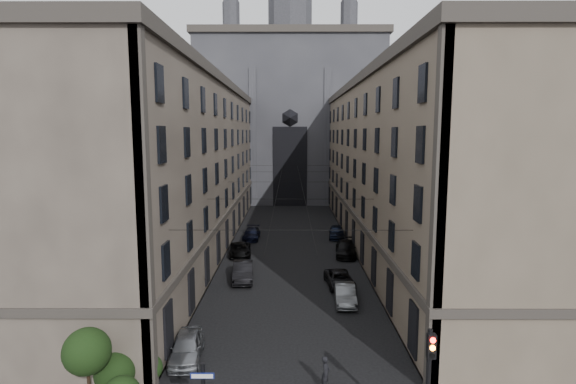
{
  "coord_description": "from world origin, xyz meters",
  "views": [
    {
      "loc": [
        -0.06,
        -15.16,
        13.07
      ],
      "look_at": [
        -0.16,
        10.22,
        9.67
      ],
      "focal_mm": 28.0,
      "sensor_mm": 36.0,
      "label": 1
    }
  ],
  "objects_px": {
    "pedestrian": "(326,373)",
    "car_left_midnear": "(243,271)",
    "gothic_tower": "(290,108)",
    "car_right_far": "(336,232)",
    "traffic_light_right": "(429,375)",
    "car_left_near": "(187,347)",
    "car_left_far": "(252,234)",
    "car_right_near": "(345,294)",
    "car_left_midfar": "(240,250)",
    "car_right_midnear": "(340,279)",
    "car_right_midfar": "(346,249)"
  },
  "relations": [
    {
      "from": "gothic_tower",
      "to": "car_right_midfar",
      "type": "relative_size",
      "value": 11.03
    },
    {
      "from": "car_left_near",
      "to": "car_left_midfar",
      "type": "relative_size",
      "value": 0.92
    },
    {
      "from": "car_right_midfar",
      "to": "car_right_far",
      "type": "xyz_separation_m",
      "value": [
        -0.15,
        8.05,
        0.01
      ]
    },
    {
      "from": "car_left_near",
      "to": "car_left_midfar",
      "type": "bearing_deg",
      "value": 82.9
    },
    {
      "from": "car_left_near",
      "to": "car_right_near",
      "type": "relative_size",
      "value": 1.0
    },
    {
      "from": "car_left_midfar",
      "to": "car_left_far",
      "type": "height_order",
      "value": "car_left_far"
    },
    {
      "from": "gothic_tower",
      "to": "car_left_near",
      "type": "height_order",
      "value": "gothic_tower"
    },
    {
      "from": "gothic_tower",
      "to": "car_right_far",
      "type": "relative_size",
      "value": 12.78
    },
    {
      "from": "car_right_midnear",
      "to": "car_right_midfar",
      "type": "bearing_deg",
      "value": 74.86
    },
    {
      "from": "car_left_midfar",
      "to": "car_right_midnear",
      "type": "relative_size",
      "value": 1.03
    },
    {
      "from": "car_left_far",
      "to": "pedestrian",
      "type": "relative_size",
      "value": 2.67
    },
    {
      "from": "traffic_light_right",
      "to": "car_left_near",
      "type": "distance_m",
      "value": 14.0
    },
    {
      "from": "car_right_far",
      "to": "car_right_near",
      "type": "bearing_deg",
      "value": -88.36
    },
    {
      "from": "traffic_light_right",
      "to": "car_left_far",
      "type": "bearing_deg",
      "value": 105.7
    },
    {
      "from": "car_left_midfar",
      "to": "pedestrian",
      "type": "relative_size",
      "value": 2.71
    },
    {
      "from": "car_left_far",
      "to": "car_right_near",
      "type": "distance_m",
      "value": 22.58
    },
    {
      "from": "pedestrian",
      "to": "car_left_far",
      "type": "bearing_deg",
      "value": 30.89
    },
    {
      "from": "traffic_light_right",
      "to": "car_left_far",
      "type": "xyz_separation_m",
      "value": [
        -10.34,
        36.8,
        -2.61
      ]
    },
    {
      "from": "car_right_far",
      "to": "pedestrian",
      "type": "relative_size",
      "value": 2.57
    },
    {
      "from": "car_left_near",
      "to": "car_right_midnear",
      "type": "height_order",
      "value": "car_left_near"
    },
    {
      "from": "gothic_tower",
      "to": "car_right_near",
      "type": "bearing_deg",
      "value": -85.78
    },
    {
      "from": "traffic_light_right",
      "to": "car_right_far",
      "type": "bearing_deg",
      "value": 89.75
    },
    {
      "from": "gothic_tower",
      "to": "car_right_midnear",
      "type": "xyz_separation_m",
      "value": [
        4.2,
        -53.26,
        -17.15
      ]
    },
    {
      "from": "car_left_near",
      "to": "car_right_near",
      "type": "height_order",
      "value": "car_left_near"
    },
    {
      "from": "traffic_light_right",
      "to": "car_left_midnear",
      "type": "bearing_deg",
      "value": 114.64
    },
    {
      "from": "car_left_far",
      "to": "car_right_midnear",
      "type": "height_order",
      "value": "car_left_far"
    },
    {
      "from": "gothic_tower",
      "to": "car_right_midfar",
      "type": "xyz_separation_m",
      "value": [
        5.91,
        -43.57,
        -17.04
      ]
    },
    {
      "from": "traffic_light_right",
      "to": "car_right_near",
      "type": "bearing_deg",
      "value": 94.98
    },
    {
      "from": "car_left_near",
      "to": "car_left_midnear",
      "type": "xyz_separation_m",
      "value": [
        1.81,
        13.97,
        0.07
      ]
    },
    {
      "from": "car_right_near",
      "to": "pedestrian",
      "type": "bearing_deg",
      "value": -99.08
    },
    {
      "from": "car_left_midfar",
      "to": "car_right_midnear",
      "type": "distance_m",
      "value": 13.54
    },
    {
      "from": "car_right_midnear",
      "to": "car_right_far",
      "type": "distance_m",
      "value": 17.82
    },
    {
      "from": "car_left_midnear",
      "to": "gothic_tower",
      "type": "bearing_deg",
      "value": 80.61
    },
    {
      "from": "car_left_far",
      "to": "car_right_far",
      "type": "bearing_deg",
      "value": 5.37
    },
    {
      "from": "car_left_midfar",
      "to": "car_right_near",
      "type": "bearing_deg",
      "value": -60.05
    },
    {
      "from": "car_left_midfar",
      "to": "car_left_far",
      "type": "relative_size",
      "value": 1.01
    },
    {
      "from": "pedestrian",
      "to": "car_left_midnear",
      "type": "bearing_deg",
      "value": 38.91
    },
    {
      "from": "car_left_near",
      "to": "car_left_far",
      "type": "bearing_deg",
      "value": 82.22
    },
    {
      "from": "car_left_far",
      "to": "car_right_midnear",
      "type": "xyz_separation_m",
      "value": [
        8.94,
        -17.03,
        -0.04
      ]
    },
    {
      "from": "gothic_tower",
      "to": "traffic_light_right",
      "type": "distance_m",
      "value": 74.67
    },
    {
      "from": "car_right_near",
      "to": "car_left_midnear",
      "type": "bearing_deg",
      "value": 150.37
    },
    {
      "from": "car_left_midfar",
      "to": "car_right_far",
      "type": "bearing_deg",
      "value": 30.64
    },
    {
      "from": "car_right_midnear",
      "to": "car_left_midfar",
      "type": "bearing_deg",
      "value": 129.56
    },
    {
      "from": "traffic_light_right",
      "to": "car_left_near",
      "type": "height_order",
      "value": "traffic_light_right"
    },
    {
      "from": "car_right_midfar",
      "to": "car_left_midfar",
      "type": "bearing_deg",
      "value": -174.39
    },
    {
      "from": "gothic_tower",
      "to": "car_left_far",
      "type": "relative_size",
      "value": 12.31
    },
    {
      "from": "car_left_midnear",
      "to": "car_left_near",
      "type": "bearing_deg",
      "value": -102.12
    },
    {
      "from": "car_right_midfar",
      "to": "pedestrian",
      "type": "distance_m",
      "value": 25.45
    },
    {
      "from": "car_left_far",
      "to": "car_right_far",
      "type": "xyz_separation_m",
      "value": [
        10.51,
        0.72,
        0.09
      ]
    },
    {
      "from": "car_left_near",
      "to": "car_right_midfar",
      "type": "bearing_deg",
      "value": 56.31
    }
  ]
}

